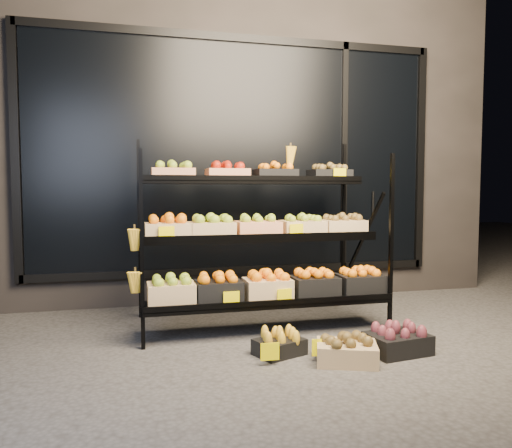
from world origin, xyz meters
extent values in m
plane|color=#514F4C|center=(0.00, 0.00, 0.00)|extent=(24.00, 24.00, 0.00)
cube|color=#2D2826|center=(0.00, 2.60, 1.75)|extent=(6.00, 2.00, 3.50)
cube|color=black|center=(0.00, 1.58, 1.55)|extent=(4.20, 0.04, 2.40)
cube|color=black|center=(0.00, 1.56, 0.34)|extent=(4.30, 0.06, 0.08)
cube|color=black|center=(0.00, 1.56, 2.76)|extent=(4.30, 0.06, 0.08)
cube|color=black|center=(-2.15, 1.56, 1.55)|extent=(0.08, 0.06, 2.50)
cube|color=black|center=(2.15, 1.56, 1.55)|extent=(0.08, 0.06, 2.50)
cube|color=black|center=(1.20, 1.56, 1.55)|extent=(0.06, 0.06, 2.50)
cylinder|color=black|center=(1.55, 1.53, 1.05)|extent=(0.02, 0.02, 0.25)
cube|color=black|center=(-1.02, 0.18, 0.75)|extent=(0.03, 0.03, 1.50)
cube|color=black|center=(1.02, 0.18, 0.75)|extent=(0.03, 0.03, 1.50)
cube|color=black|center=(-1.02, 1.15, 0.83)|extent=(0.03, 0.03, 1.66)
cube|color=black|center=(1.02, 1.15, 0.83)|extent=(0.03, 0.03, 1.66)
cube|color=black|center=(0.00, 0.35, 0.27)|extent=(2.05, 0.42, 0.03)
cube|color=black|center=(0.00, 0.15, 0.30)|extent=(2.05, 0.02, 0.05)
cube|color=black|center=(0.00, 0.65, 0.77)|extent=(2.05, 0.40, 0.03)
cube|color=black|center=(0.00, 0.46, 0.80)|extent=(2.05, 0.02, 0.05)
cube|color=black|center=(0.00, 0.95, 1.27)|extent=(2.05, 0.40, 0.03)
cube|color=black|center=(0.00, 0.76, 1.30)|extent=(2.05, 0.02, 0.05)
cube|color=tan|center=(-0.73, 0.95, 1.33)|extent=(0.38, 0.28, 0.11)
ellipsoid|color=#9EBD2F|center=(-0.73, 0.95, 1.42)|extent=(0.32, 0.24, 0.07)
cube|color=tan|center=(-0.23, 0.95, 1.33)|extent=(0.38, 0.28, 0.11)
ellipsoid|color=#AE150C|center=(-0.23, 0.95, 1.42)|extent=(0.32, 0.24, 0.07)
cube|color=black|center=(0.23, 0.95, 1.33)|extent=(0.38, 0.28, 0.11)
ellipsoid|color=orange|center=(0.23, 0.95, 1.42)|extent=(0.32, 0.24, 0.07)
cube|color=black|center=(0.78, 0.95, 1.33)|extent=(0.38, 0.28, 0.11)
ellipsoid|color=brown|center=(0.78, 0.95, 1.42)|extent=(0.32, 0.24, 0.07)
cube|color=#D4B27A|center=(-0.80, 0.65, 0.85)|extent=(0.38, 0.28, 0.14)
ellipsoid|color=orange|center=(-0.80, 0.65, 0.95)|extent=(0.32, 0.24, 0.07)
cube|color=#D4B27A|center=(-0.42, 0.65, 0.85)|extent=(0.38, 0.28, 0.14)
ellipsoid|color=#9EBD2F|center=(-0.42, 0.65, 0.95)|extent=(0.32, 0.24, 0.07)
cube|color=tan|center=(-0.01, 0.65, 0.85)|extent=(0.38, 0.28, 0.14)
ellipsoid|color=#9EBD2F|center=(-0.01, 0.65, 0.95)|extent=(0.32, 0.24, 0.07)
cube|color=#D4B27A|center=(0.40, 0.65, 0.85)|extent=(0.38, 0.28, 0.14)
ellipsoid|color=#9EBD2F|center=(0.40, 0.65, 0.95)|extent=(0.32, 0.24, 0.07)
cube|color=#D4B27A|center=(0.79, 0.65, 0.85)|extent=(0.38, 0.28, 0.14)
ellipsoid|color=brown|center=(0.79, 0.65, 0.95)|extent=(0.32, 0.24, 0.07)
cube|color=#D4B27A|center=(-0.79, 0.35, 0.37)|extent=(0.38, 0.28, 0.18)
ellipsoid|color=#9EBD2F|center=(-0.79, 0.35, 0.49)|extent=(0.32, 0.24, 0.07)
cube|color=black|center=(-0.42, 0.35, 0.37)|extent=(0.38, 0.28, 0.18)
ellipsoid|color=orange|center=(-0.42, 0.35, 0.49)|extent=(0.32, 0.24, 0.07)
cube|color=#D4B27A|center=(-0.01, 0.35, 0.37)|extent=(0.38, 0.28, 0.18)
ellipsoid|color=orange|center=(-0.01, 0.35, 0.49)|extent=(0.32, 0.24, 0.07)
cube|color=black|center=(0.41, 0.35, 0.37)|extent=(0.38, 0.28, 0.18)
ellipsoid|color=orange|center=(0.41, 0.35, 0.49)|extent=(0.32, 0.24, 0.07)
cube|color=black|center=(0.83, 0.35, 0.37)|extent=(0.38, 0.28, 0.18)
ellipsoid|color=orange|center=(0.83, 0.35, 0.49)|extent=(0.32, 0.24, 0.07)
ellipsoid|color=yellow|center=(-1.07, 0.20, 0.92)|extent=(0.14, 0.08, 0.22)
ellipsoid|color=yellow|center=(-1.07, 0.20, 0.60)|extent=(0.14, 0.08, 0.22)
ellipsoid|color=yellow|center=(0.35, 0.85, 1.61)|extent=(0.14, 0.08, 0.22)
cube|color=#EEDA00|center=(-0.82, 0.50, 0.84)|extent=(0.13, 0.01, 0.12)
cube|color=#EEDA00|center=(0.29, 0.50, 0.84)|extent=(0.13, 0.01, 0.12)
cube|color=#EEDA00|center=(0.82, 0.80, 1.34)|extent=(0.13, 0.01, 0.12)
cube|color=#EEDA00|center=(-0.34, 0.20, 0.34)|extent=(0.13, 0.01, 0.12)
cube|color=#EEDA00|center=(0.09, 0.20, 0.34)|extent=(0.13, 0.01, 0.12)
cube|color=#EEDA00|center=(-0.20, -0.40, 0.06)|extent=(0.13, 0.01, 0.12)
cube|color=#EEDA00|center=(0.17, -0.40, 0.06)|extent=(0.13, 0.01, 0.12)
cube|color=black|center=(-0.07, -0.19, 0.06)|extent=(0.40, 0.35, 0.12)
ellipsoid|color=yellow|center=(-0.07, -0.19, 0.15)|extent=(0.34, 0.30, 0.07)
cube|color=#D4B27A|center=(0.34, -0.47, 0.07)|extent=(0.49, 0.43, 0.14)
ellipsoid|color=brown|center=(0.34, -0.47, 0.17)|extent=(0.41, 0.36, 0.07)
cube|color=black|center=(0.78, -0.37, 0.07)|extent=(0.47, 0.37, 0.15)
ellipsoid|color=brown|center=(0.78, -0.37, 0.18)|extent=(0.39, 0.31, 0.07)
camera|label=1|loc=(-1.10, -3.59, 1.20)|focal=35.00mm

